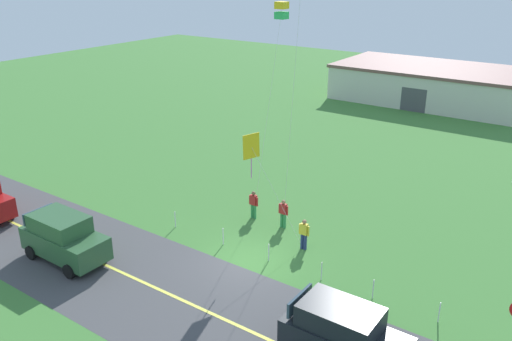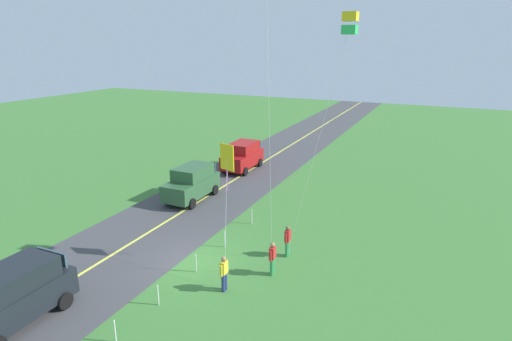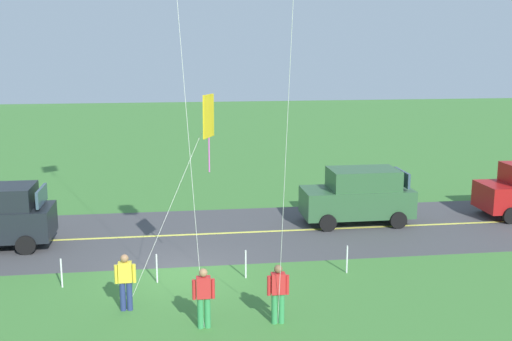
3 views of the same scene
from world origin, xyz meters
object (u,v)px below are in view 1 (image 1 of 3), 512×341
at_px(person_child_watcher, 304,233).
at_px(kite_red_low, 282,11).
at_px(car_suv_foreground, 344,335).
at_px(person_adult_companion, 283,213).
at_px(person_adult_near, 254,204).
at_px(warehouse_distant, 431,84).
at_px(kite_yellow_high, 252,148).
at_px(car_parked_west_near, 64,237).

relative_size(person_child_watcher, kite_red_low, 0.14).
distance_m(person_child_watcher, kite_red_low, 11.35).
distance_m(car_suv_foreground, person_adult_companion, 10.33).
xyz_separation_m(car_suv_foreground, person_adult_near, (-9.08, 7.44, -0.29)).
distance_m(person_adult_near, kite_red_low, 10.26).
distance_m(person_child_watcher, warehouse_distant, 33.49).
distance_m(car_suv_foreground, person_child_watcher, 7.95).
relative_size(person_adult_companion, kite_yellow_high, 0.28).
height_order(car_parked_west_near, person_child_watcher, car_parked_west_near).
relative_size(person_adult_companion, kite_red_low, 0.14).
distance_m(car_suv_foreground, kite_red_low, 16.51).
distance_m(car_parked_west_near, person_child_watcher, 11.41).
height_order(car_suv_foreground, kite_red_low, kite_red_low).
bearing_deg(car_suv_foreground, car_parked_west_near, -175.07).
xyz_separation_m(person_child_watcher, kite_red_low, (-3.91, 3.78, 9.97)).
bearing_deg(kite_yellow_high, person_adult_near, 123.71).
distance_m(person_adult_companion, warehouse_distant, 31.92).
bearing_deg(person_child_watcher, car_parked_west_near, 14.87).
bearing_deg(car_suv_foreground, kite_red_low, 132.43).
bearing_deg(warehouse_distant, person_adult_companion, -85.44).
relative_size(person_adult_near, kite_yellow_high, 0.28).
bearing_deg(person_adult_companion, person_child_watcher, 42.75).
bearing_deg(kite_yellow_high, car_suv_foreground, -33.95).
bearing_deg(person_child_watcher, person_adult_companion, -58.34).
distance_m(person_adult_near, person_adult_companion, 1.92).
height_order(person_child_watcher, kite_yellow_high, kite_yellow_high).
bearing_deg(warehouse_distant, car_parked_west_near, -95.92).
distance_m(person_adult_companion, kite_yellow_high, 4.87).
relative_size(person_child_watcher, warehouse_distant, 0.09).
bearing_deg(car_parked_west_near, car_suv_foreground, 4.93).
height_order(person_adult_near, warehouse_distant, warehouse_distant).
bearing_deg(person_adult_near, warehouse_distant, 5.74).
bearing_deg(person_child_watcher, car_suv_foreground, 105.25).
bearing_deg(car_suv_foreground, person_child_watcher, 130.05).
height_order(kite_red_low, kite_yellow_high, kite_red_low).
relative_size(car_suv_foreground, warehouse_distant, 0.24).
xyz_separation_m(person_adult_companion, person_child_watcher, (2.05, -1.36, 0.00)).
bearing_deg(car_parked_west_near, person_adult_companion, 52.07).
relative_size(person_adult_near, person_child_watcher, 1.00).
bearing_deg(person_child_watcher, warehouse_distant, -106.93).
bearing_deg(person_adult_near, person_adult_companion, -85.35).
distance_m(person_child_watcher, kite_yellow_high, 4.96).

